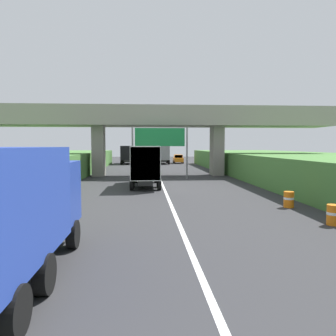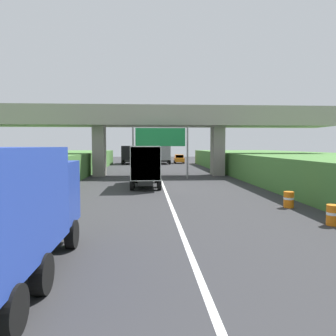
{
  "view_description": "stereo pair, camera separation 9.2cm",
  "coord_description": "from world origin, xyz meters",
  "px_view_note": "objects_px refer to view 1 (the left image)",
  "views": [
    {
      "loc": [
        -1.45,
        -1.37,
        3.48
      ],
      "look_at": [
        0.0,
        19.76,
        2.0
      ],
      "focal_mm": 34.3,
      "sensor_mm": 36.0,
      "label": 1
    },
    {
      "loc": [
        -1.36,
        -1.38,
        3.48
      ],
      "look_at": [
        0.0,
        19.76,
        2.0
      ],
      "focal_mm": 34.3,
      "sensor_mm": 36.0,
      "label": 2
    }
  ],
  "objects_px": {
    "truck_black": "(128,154)",
    "car_orange": "(178,159)",
    "speed_limit_sign": "(18,189)",
    "construction_barrel_2": "(289,199)",
    "truck_white": "(146,164)",
    "construction_barrel_1": "(333,215)",
    "truck_silver": "(163,154)",
    "overhead_highway_sign": "(160,141)",
    "truck_blue": "(6,208)"
  },
  "relations": [
    {
      "from": "speed_limit_sign",
      "to": "construction_barrel_1",
      "type": "xyz_separation_m",
      "value": [
        14.13,
        -1.91,
        -1.02
      ]
    },
    {
      "from": "truck_silver",
      "to": "construction_barrel_1",
      "type": "xyz_separation_m",
      "value": [
        4.99,
        -48.5,
        -1.47
      ]
    },
    {
      "from": "overhead_highway_sign",
      "to": "construction_barrel_1",
      "type": "height_order",
      "value": "overhead_highway_sign"
    },
    {
      "from": "construction_barrel_1",
      "to": "construction_barrel_2",
      "type": "height_order",
      "value": "same"
    },
    {
      "from": "truck_blue",
      "to": "truck_white",
      "type": "relative_size",
      "value": 1.0
    },
    {
      "from": "construction_barrel_2",
      "to": "overhead_highway_sign",
      "type": "bearing_deg",
      "value": 112.11
    },
    {
      "from": "truck_white",
      "to": "truck_black",
      "type": "relative_size",
      "value": 1.0
    },
    {
      "from": "speed_limit_sign",
      "to": "truck_white",
      "type": "distance_m",
      "value": 13.37
    },
    {
      "from": "speed_limit_sign",
      "to": "car_orange",
      "type": "height_order",
      "value": "speed_limit_sign"
    },
    {
      "from": "truck_white",
      "to": "truck_black",
      "type": "height_order",
      "value": "same"
    },
    {
      "from": "truck_black",
      "to": "construction_barrel_1",
      "type": "distance_m",
      "value": 49.71
    },
    {
      "from": "construction_barrel_1",
      "to": "construction_barrel_2",
      "type": "bearing_deg",
      "value": 92.34
    },
    {
      "from": "speed_limit_sign",
      "to": "truck_white",
      "type": "bearing_deg",
      "value": 63.8
    },
    {
      "from": "construction_barrel_1",
      "to": "truck_silver",
      "type": "bearing_deg",
      "value": 95.88
    },
    {
      "from": "truck_silver",
      "to": "car_orange",
      "type": "xyz_separation_m",
      "value": [
        3.12,
        0.95,
        -1.08
      ]
    },
    {
      "from": "truck_blue",
      "to": "car_orange",
      "type": "xyz_separation_m",
      "value": [
        9.76,
        54.72,
        -1.08
      ]
    },
    {
      "from": "truck_silver",
      "to": "construction_barrel_2",
      "type": "bearing_deg",
      "value": -83.8
    },
    {
      "from": "truck_silver",
      "to": "truck_black",
      "type": "xyz_separation_m",
      "value": [
        -6.68,
        -0.2,
        0.0
      ]
    },
    {
      "from": "speed_limit_sign",
      "to": "truck_blue",
      "type": "relative_size",
      "value": 0.31
    },
    {
      "from": "truck_white",
      "to": "construction_barrel_1",
      "type": "distance_m",
      "value": 16.23
    },
    {
      "from": "overhead_highway_sign",
      "to": "truck_blue",
      "type": "bearing_deg",
      "value": -100.88
    },
    {
      "from": "car_orange",
      "to": "construction_barrel_1",
      "type": "distance_m",
      "value": 49.49
    },
    {
      "from": "truck_blue",
      "to": "overhead_highway_sign",
      "type": "bearing_deg",
      "value": 79.12
    },
    {
      "from": "speed_limit_sign",
      "to": "construction_barrel_2",
      "type": "bearing_deg",
      "value": 8.72
    },
    {
      "from": "truck_white",
      "to": "construction_barrel_2",
      "type": "relative_size",
      "value": 8.11
    },
    {
      "from": "truck_white",
      "to": "construction_barrel_1",
      "type": "height_order",
      "value": "truck_white"
    },
    {
      "from": "overhead_highway_sign",
      "to": "speed_limit_sign",
      "type": "height_order",
      "value": "overhead_highway_sign"
    },
    {
      "from": "truck_silver",
      "to": "truck_white",
      "type": "distance_m",
      "value": 34.75
    },
    {
      "from": "truck_white",
      "to": "construction_barrel_1",
      "type": "relative_size",
      "value": 8.11
    },
    {
      "from": "overhead_highway_sign",
      "to": "truck_silver",
      "type": "distance_m",
      "value": 28.41
    },
    {
      "from": "overhead_highway_sign",
      "to": "speed_limit_sign",
      "type": "relative_size",
      "value": 2.64
    },
    {
      "from": "truck_black",
      "to": "construction_barrel_1",
      "type": "bearing_deg",
      "value": -76.41
    },
    {
      "from": "truck_white",
      "to": "construction_barrel_2",
      "type": "distance_m",
      "value": 12.82
    },
    {
      "from": "truck_silver",
      "to": "car_orange",
      "type": "distance_m",
      "value": 3.43
    },
    {
      "from": "truck_black",
      "to": "construction_barrel_1",
      "type": "relative_size",
      "value": 8.11
    },
    {
      "from": "truck_blue",
      "to": "truck_black",
      "type": "height_order",
      "value": "same"
    },
    {
      "from": "construction_barrel_2",
      "to": "construction_barrel_1",
      "type": "bearing_deg",
      "value": -87.66
    },
    {
      "from": "truck_white",
      "to": "truck_silver",
      "type": "bearing_deg",
      "value": 84.65
    },
    {
      "from": "truck_silver",
      "to": "truck_blue",
      "type": "relative_size",
      "value": 1.0
    },
    {
      "from": "truck_white",
      "to": "car_orange",
      "type": "xyz_separation_m",
      "value": [
        6.36,
        35.55,
        -1.08
      ]
    },
    {
      "from": "overhead_highway_sign",
      "to": "construction_barrel_2",
      "type": "distance_m",
      "value": 17.81
    },
    {
      "from": "construction_barrel_1",
      "to": "construction_barrel_2",
      "type": "xyz_separation_m",
      "value": [
        -0.17,
        4.05,
        0.0
      ]
    },
    {
      "from": "truck_silver",
      "to": "construction_barrel_1",
      "type": "height_order",
      "value": "truck_silver"
    },
    {
      "from": "truck_black",
      "to": "truck_silver",
      "type": "bearing_deg",
      "value": 1.75
    },
    {
      "from": "construction_barrel_1",
      "to": "truck_black",
      "type": "bearing_deg",
      "value": 103.59
    },
    {
      "from": "truck_silver",
      "to": "construction_barrel_2",
      "type": "height_order",
      "value": "truck_silver"
    },
    {
      "from": "truck_black",
      "to": "car_orange",
      "type": "height_order",
      "value": "truck_black"
    },
    {
      "from": "car_orange",
      "to": "truck_blue",
      "type": "bearing_deg",
      "value": -100.11
    },
    {
      "from": "overhead_highway_sign",
      "to": "truck_black",
      "type": "relative_size",
      "value": 0.81
    },
    {
      "from": "truck_silver",
      "to": "construction_barrel_1",
      "type": "bearing_deg",
      "value": -84.12
    }
  ]
}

